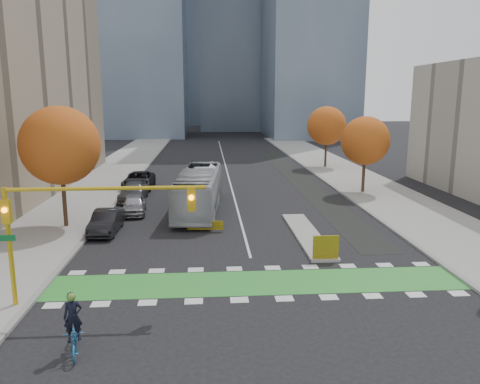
{
  "coord_description": "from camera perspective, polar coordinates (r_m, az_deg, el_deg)",
  "views": [
    {
      "loc": [
        -2.31,
        -19.54,
        8.77
      ],
      "look_at": [
        -0.34,
        8.67,
        3.0
      ],
      "focal_mm": 35.0,
      "sensor_mm": 36.0,
      "label": 1
    }
  ],
  "objects": [
    {
      "name": "sidewalk_west",
      "position": [
        42.0,
        -19.36,
        -1.08
      ],
      "size": [
        7.0,
        120.0,
        0.15
      ],
      "primitive_type": "cube",
      "color": "gray",
      "rests_on": "ground"
    },
    {
      "name": "parked_car_c",
      "position": [
        41.47,
        -12.82,
        0.08
      ],
      "size": [
        2.26,
        5.19,
        1.49
      ],
      "primitive_type": "imported",
      "rotation": [
        0.0,
        0.0,
        -0.03
      ],
      "color": "#4F4F54",
      "rests_on": "ground"
    },
    {
      "name": "tree_west",
      "position": [
        33.15,
        -21.07,
        5.3
      ],
      "size": [
        5.2,
        5.2,
        8.22
      ],
      "color": "#332114",
      "rests_on": "ground"
    },
    {
      "name": "bus",
      "position": [
        36.34,
        -5.01,
        0.23
      ],
      "size": [
        3.79,
        12.22,
        3.35
      ],
      "primitive_type": "imported",
      "rotation": [
        0.0,
        0.0,
        -0.08
      ],
      "color": "#ACB1B4",
      "rests_on": "ground"
    },
    {
      "name": "traffic_signal_west",
      "position": [
        20.4,
        -19.89,
        -2.59
      ],
      "size": [
        8.53,
        0.56,
        5.2
      ],
      "color": "#BF9914",
      "rests_on": "ground"
    },
    {
      "name": "hazard_board",
      "position": [
        25.83,
        10.42,
        -6.64
      ],
      "size": [
        1.4,
        0.12,
        1.3
      ],
      "primitive_type": "cube",
      "color": "yellow",
      "rests_on": "median_island"
    },
    {
      "name": "curb_east",
      "position": [
        42.32,
        13.0,
        -0.63
      ],
      "size": [
        0.3,
        120.0,
        0.16
      ],
      "primitive_type": "cube",
      "color": "gray",
      "rests_on": "ground"
    },
    {
      "name": "parked_car_a",
      "position": [
        36.53,
        -12.8,
        -1.5
      ],
      "size": [
        2.09,
        4.36,
        1.44
      ],
      "primitive_type": "imported",
      "rotation": [
        0.0,
        0.0,
        0.1
      ],
      "color": "#A09FA5",
      "rests_on": "ground"
    },
    {
      "name": "bike_lane_paint",
      "position": [
        51.26,
        7.09,
        1.59
      ],
      "size": [
        2.5,
        50.0,
        0.01
      ],
      "primitive_type": "cube",
      "color": "black",
      "rests_on": "ground"
    },
    {
      "name": "ground",
      "position": [
        21.54,
        2.56,
        -12.5
      ],
      "size": [
        300.0,
        300.0,
        0.0
      ],
      "primitive_type": "plane",
      "color": "black",
      "rests_on": "ground"
    },
    {
      "name": "tree_east_near",
      "position": [
        44.11,
        15.03,
        6.06
      ],
      "size": [
        4.4,
        4.4,
        7.08
      ],
      "color": "#332114",
      "rests_on": "ground"
    },
    {
      "name": "parked_car_b",
      "position": [
        31.93,
        -15.99,
        -3.48
      ],
      "size": [
        1.68,
        4.57,
        1.5
      ],
      "primitive_type": "imported",
      "rotation": [
        0.0,
        0.0,
        -0.02
      ],
      "color": "black",
      "rests_on": "ground"
    },
    {
      "name": "median_island",
      "position": [
        30.5,
        8.14,
        -5.15
      ],
      "size": [
        1.6,
        10.0,
        0.16
      ],
      "primitive_type": "cube",
      "color": "gray",
      "rests_on": "ground"
    },
    {
      "name": "bike_crossing",
      "position": [
        22.91,
        2.13,
        -10.97
      ],
      "size": [
        20.0,
        3.0,
        0.01
      ],
      "primitive_type": "cube",
      "color": "green",
      "rests_on": "ground"
    },
    {
      "name": "cyclist",
      "position": [
        17.83,
        -19.56,
        -15.93
      ],
      "size": [
        1.12,
        2.04,
        2.23
      ],
      "rotation": [
        0.0,
        0.0,
        0.24
      ],
      "color": "#1E5A8C",
      "rests_on": "ground"
    },
    {
      "name": "tree_east_far",
      "position": [
        59.52,
        10.51,
        7.94
      ],
      "size": [
        4.8,
        4.8,
        7.65
      ],
      "color": "#332114",
      "rests_on": "ground"
    },
    {
      "name": "curb_west",
      "position": [
        41.21,
        -14.66,
        -1.03
      ],
      "size": [
        0.3,
        120.0,
        0.16
      ],
      "primitive_type": "cube",
      "color": "gray",
      "rests_on": "ground"
    },
    {
      "name": "sidewalk_east",
      "position": [
        43.47,
        17.42,
        -0.55
      ],
      "size": [
        7.0,
        120.0,
        0.15
      ],
      "primitive_type": "cube",
      "color": "gray",
      "rests_on": "ground"
    },
    {
      "name": "parked_car_d",
      "position": [
        46.36,
        -12.24,
        1.38
      ],
      "size": [
        2.74,
        5.88,
        1.63
      ],
      "primitive_type": "imported",
      "rotation": [
        0.0,
        0.0,
        -0.01
      ],
      "color": "black",
      "rests_on": "ground"
    },
    {
      "name": "centre_line",
      "position": [
        60.23,
        -1.77,
        3.15
      ],
      "size": [
        0.15,
        70.0,
        0.01
      ],
      "primitive_type": "cube",
      "color": "silver",
      "rests_on": "ground"
    }
  ]
}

